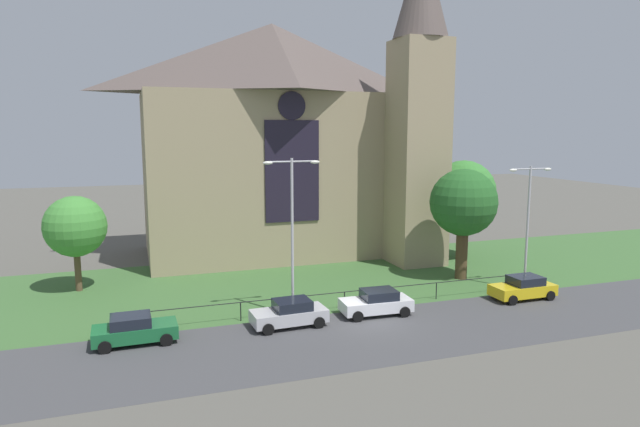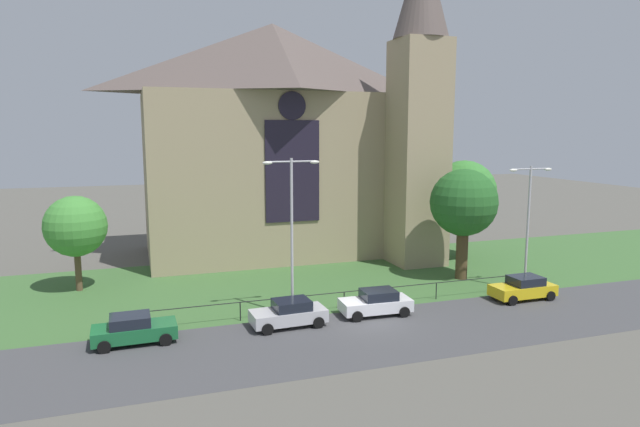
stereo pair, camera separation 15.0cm
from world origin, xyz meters
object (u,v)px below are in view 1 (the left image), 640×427
(streetlamp_near, at_px, (292,219))
(parked_car_silver, at_px, (290,313))
(tree_right_far, at_px, (463,193))
(parked_car_green, at_px, (134,330))
(parked_car_yellow, at_px, (523,288))
(tree_right_near, at_px, (464,204))
(church_building, at_px, (283,138))
(streetlamp_far, at_px, (528,212))
(parked_car_white, at_px, (377,302))
(tree_left_far, at_px, (75,227))

(streetlamp_near, bearing_deg, parked_car_silver, -111.71)
(tree_right_far, distance_m, streetlamp_near, 20.34)
(parked_car_green, xyz_separation_m, parked_car_yellow, (24.10, -0.12, 0.00))
(parked_car_yellow, bearing_deg, tree_right_near, -80.54)
(parked_car_silver, xyz_separation_m, parked_car_yellow, (15.82, 0.00, 0.00))
(tree_right_far, relative_size, streetlamp_near, 0.90)
(church_building, relative_size, streetlamp_far, 3.04)
(streetlamp_far, bearing_deg, parked_car_silver, -174.51)
(parked_car_yellow, bearing_deg, parked_car_white, -1.72)
(parked_car_green, distance_m, parked_car_white, 13.73)
(parked_car_yellow, bearing_deg, streetlamp_near, -6.70)
(tree_right_near, relative_size, parked_car_white, 1.91)
(church_building, distance_m, parked_car_silver, 21.46)
(parked_car_silver, bearing_deg, tree_right_far, -150.88)
(parked_car_silver, height_order, parked_car_white, same)
(parked_car_silver, bearing_deg, parked_car_green, -3.29)
(streetlamp_near, xyz_separation_m, parked_car_silver, (-0.66, -1.66, -5.10))
(church_building, distance_m, tree_right_near, 17.03)
(tree_right_near, distance_m, parked_car_green, 24.27)
(tree_left_far, relative_size, parked_car_silver, 1.53)
(streetlamp_far, bearing_deg, tree_left_far, 161.47)
(tree_right_near, distance_m, parked_car_silver, 16.61)
(streetlamp_near, xyz_separation_m, parked_car_white, (4.78, -1.43, -5.10))
(streetlamp_near, distance_m, streetlamp_far, 16.61)
(church_building, distance_m, streetlamp_near, 18.01)
(tree_left_far, bearing_deg, streetlamp_near, -38.00)
(parked_car_white, bearing_deg, church_building, -85.16)
(tree_right_near, bearing_deg, parked_car_green, -166.44)
(tree_left_far, distance_m, streetlamp_far, 30.69)
(tree_right_near, bearing_deg, tree_right_far, 56.91)
(church_building, bearing_deg, parked_car_silver, -104.33)
(streetlamp_near, bearing_deg, church_building, 76.42)
(streetlamp_far, xyz_separation_m, parked_car_white, (-11.82, -1.43, -4.67))
(tree_left_far, relative_size, streetlamp_far, 0.77)
(parked_car_white, bearing_deg, parked_car_yellow, -178.57)
(tree_right_near, height_order, streetlamp_near, streetlamp_near)
(parked_car_green, xyz_separation_m, parked_car_white, (13.73, 0.11, 0.00))
(tree_right_near, distance_m, parked_car_white, 11.90)
(parked_car_silver, distance_m, parked_car_white, 5.45)
(tree_left_far, height_order, parked_car_white, tree_left_far)
(streetlamp_near, bearing_deg, tree_right_near, 15.90)
(church_building, bearing_deg, tree_right_far, -27.75)
(streetlamp_far, distance_m, parked_car_green, 26.02)
(streetlamp_near, distance_m, parked_car_white, 7.13)
(church_building, bearing_deg, parked_car_white, -87.86)
(tree_right_far, xyz_separation_m, parked_car_green, (-26.81, -11.26, -4.93))
(streetlamp_far, xyz_separation_m, parked_car_silver, (-17.27, -1.66, -4.67))
(streetlamp_far, height_order, parked_car_silver, streetlamp_far)
(tree_right_near, height_order, tree_left_far, tree_right_near)
(tree_left_far, relative_size, parked_car_green, 1.55)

